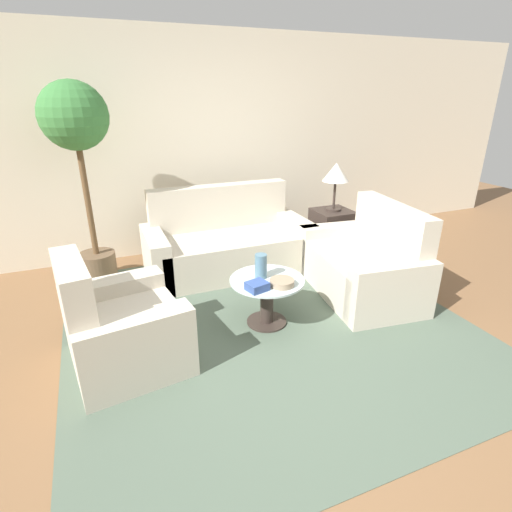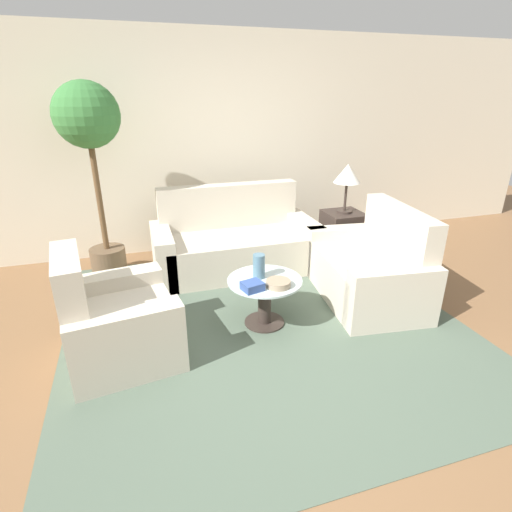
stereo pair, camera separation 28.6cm
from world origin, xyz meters
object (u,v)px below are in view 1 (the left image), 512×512
sofa_main (227,244)px  bowl (282,283)px  vase (261,266)px  armchair (118,331)px  loveseat (367,266)px  book_stack (257,286)px  potted_plant (78,142)px  coffee_table (267,295)px  table_lamp (336,174)px

sofa_main → bowl: sofa_main is taller
sofa_main → vase: sofa_main is taller
armchair → bowl: armchair is taller
armchair → bowl: (1.31, -0.05, 0.17)m
loveseat → vase: 1.24m
book_stack → potted_plant: bearing=111.2°
vase → bowl: 0.25m
loveseat → vase: bearing=-77.6°
loveseat → armchair: bearing=-76.6°
vase → armchair: bearing=-172.4°
sofa_main → book_stack: (-0.21, -1.43, 0.18)m
coffee_table → bowl: bearing=-67.1°
armchair → bowl: size_ratio=4.77×
loveseat → table_lamp: bearing=174.7°
coffee_table → vase: bearing=121.2°
potted_plant → bowl: (1.40, -1.65, -1.01)m
armchair → potted_plant: bearing=-5.0°
bowl → book_stack: 0.22m
coffee_table → vase: size_ratio=3.05×
armchair → loveseat: 2.44m
loveseat → potted_plant: (-2.51, 1.32, 1.18)m
vase → book_stack: size_ratio=1.11×
sofa_main → table_lamp: size_ratio=3.20×
vase → book_stack: 0.25m
potted_plant → bowl: 2.39m
armchair → table_lamp: (2.64, 1.27, 0.74)m
book_stack → coffee_table: bearing=30.1°
coffee_table → potted_plant: potted_plant is taller
sofa_main → vase: bearing=-94.4°
armchair → loveseat: bearing=-91.5°
coffee_table → potted_plant: (-1.34, 1.50, 1.19)m
loveseat → book_stack: (-1.33, -0.33, 0.18)m
vase → bowl: (0.10, -0.21, -0.08)m
book_stack → bowl: bearing=-14.9°
potted_plant → book_stack: potted_plant is taller
bowl → book_stack: book_stack is taller
sofa_main → potted_plant: potted_plant is taller
loveseat → book_stack: loveseat is taller
armchair → book_stack: size_ratio=5.10×
bowl → book_stack: (-0.22, 0.00, 0.01)m
sofa_main → book_stack: sofa_main is taller
loveseat → bowl: size_ratio=6.98×
sofa_main → loveseat: bearing=-44.7°
sofa_main → bowl: bearing=-89.8°
armchair → book_stack: (1.09, -0.05, 0.18)m
armchair → book_stack: 1.11m
table_lamp → book_stack: bearing=-139.5°
coffee_table → vase: 0.27m
potted_plant → armchair: bearing=-86.9°
potted_plant → vase: bearing=-47.9°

